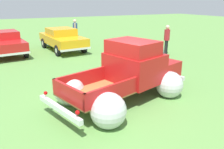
{
  "coord_description": "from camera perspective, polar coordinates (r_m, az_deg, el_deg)",
  "views": [
    {
      "loc": [
        -3.3,
        -5.88,
        3.11
      ],
      "look_at": [
        0.0,
        0.59,
        0.72
      ],
      "focal_mm": 35.76,
      "sensor_mm": 36.0,
      "label": 1
    }
  ],
  "objects": [
    {
      "name": "spectator_2",
      "position": [
        14.01,
        13.83,
        9.11
      ],
      "size": [
        0.5,
        0.47,
        1.77
      ],
      "rotation": [
        0.0,
        0.0,
        2.13
      ],
      "color": "black",
      "rests_on": "ground"
    },
    {
      "name": "show_car_1",
      "position": [
        15.22,
        -12.63,
        9.01
      ],
      "size": [
        2.26,
        4.66,
        1.43
      ],
      "rotation": [
        0.0,
        0.0,
        -1.48
      ],
      "color": "black",
      "rests_on": "ground"
    },
    {
      "name": "vintage_pickup_truck",
      "position": [
        7.41,
        4.29,
        -0.35
      ],
      "size": [
        4.97,
        3.67,
        1.96
      ],
      "rotation": [
        0.0,
        0.0,
        0.28
      ],
      "color": "black",
      "rests_on": "ground"
    },
    {
      "name": "lane_cone_0",
      "position": [
        10.88,
        8.64,
        3.12
      ],
      "size": [
        0.36,
        0.36,
        0.63
      ],
      "color": "black",
      "rests_on": "ground"
    },
    {
      "name": "ground_plane",
      "position": [
        7.43,
        2.1,
        -6.54
      ],
      "size": [
        80.0,
        80.0,
        0.0
      ],
      "primitive_type": "plane",
      "color": "#609347"
    },
    {
      "name": "show_car_0",
      "position": [
        14.88,
        -25.85,
        7.44
      ],
      "size": [
        2.35,
        4.35,
        1.43
      ],
      "rotation": [
        0.0,
        0.0,
        -1.46
      ],
      "color": "black",
      "rests_on": "ground"
    },
    {
      "name": "spectator_0",
      "position": [
        17.33,
        -9.38,
        11.19
      ],
      "size": [
        0.43,
        0.53,
        1.83
      ],
      "rotation": [
        0.0,
        0.0,
        2.83
      ],
      "color": "gray",
      "rests_on": "ground"
    }
  ]
}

